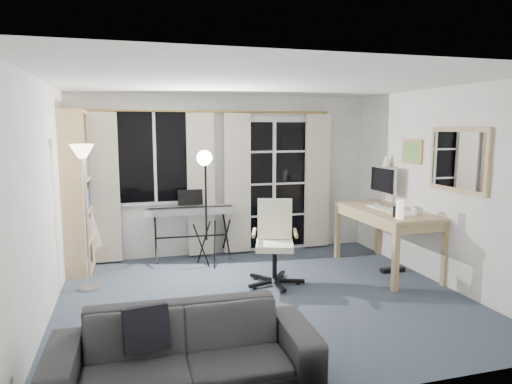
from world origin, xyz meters
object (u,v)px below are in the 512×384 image
bookshelf (75,195)px  monitor (383,181)px  studio_light (205,171)px  mug (417,210)px  sofa (185,338)px  desk (387,217)px  keyboard_piano (191,211)px  office_chair (275,234)px  torchiere_lamp (83,173)px

bookshelf → monitor: bookshelf is taller
studio_light → mug: 2.77m
mug → sofa: 3.48m
bookshelf → monitor: size_ratio=3.55×
sofa → desk: bearing=36.7°
keyboard_piano → office_chair: office_chair is taller
sofa → office_chair: bearing=57.9°
bookshelf → studio_light: 1.78m
keyboard_piano → studio_light: studio_light is taller
monitor → mug: size_ratio=4.39×
torchiere_lamp → monitor: bearing=1.6°
mug → bookshelf: bearing=157.3°
bookshelf → torchiere_lamp: bookshelf is taller
keyboard_piano → desk: 2.72m
keyboard_piano → mug: keyboard_piano is taller
studio_light → sofa: 3.09m
keyboard_piano → office_chair: (0.87, -1.18, -0.12)m
torchiere_lamp → office_chair: 2.39m
office_chair → mug: bearing=1.7°
office_chair → monitor: 1.92m
keyboard_piano → sofa: bearing=-96.1°
torchiere_lamp → sofa: (0.85, -2.41, -1.01)m
bookshelf → office_chair: bearing=-25.1°
keyboard_piano → desk: (2.46, -1.17, 0.01)m
studio_light → monitor: (2.51, -0.34, -0.18)m
mug → sofa: (-3.06, -1.58, -0.53)m
bookshelf → sofa: bookshelf is taller
desk → mug: 0.54m
bookshelf → desk: bearing=-15.1°
monitor → sofa: (-3.15, -2.53, -0.78)m
office_chair → sofa: 2.49m
bookshelf → mug: (4.11, -1.72, -0.11)m
keyboard_piano → mug: (2.56, -1.67, 0.18)m
bookshelf → studio_light: bookshelf is taller
studio_light → sofa: (-0.65, -2.87, -0.95)m
studio_light → desk: 2.51m
torchiere_lamp → office_chair: (2.23, -0.35, -0.78)m
keyboard_piano → sofa: size_ratio=0.68×
torchiere_lamp → mug: size_ratio=12.56×
bookshelf → studio_light: (1.70, -0.43, 0.32)m
office_chair → desk: size_ratio=0.66×
keyboard_piano → sofa: keyboard_piano is taller
torchiere_lamp → monitor: size_ratio=2.86×
monitor → sofa: size_ratio=0.31×
office_chair → monitor: monitor is taller
torchiere_lamp → monitor: (4.01, 0.11, -0.23)m
torchiere_lamp → sofa: size_ratio=0.88×
studio_light → office_chair: 1.30m
torchiere_lamp → desk: bearing=-5.0°
monitor → bookshelf: bearing=168.6°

